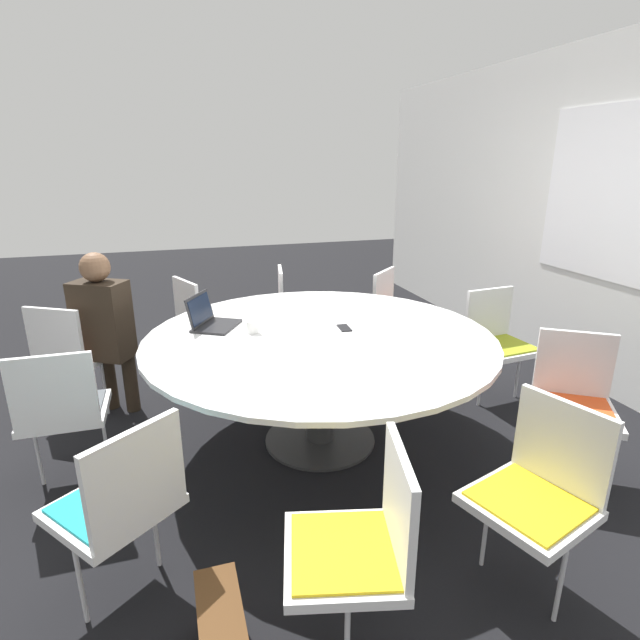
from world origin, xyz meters
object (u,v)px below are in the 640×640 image
chair_6 (498,336)px  chair_0 (71,350)px  chair_8 (295,305)px  chair_9 (202,318)px  chair_1 (62,406)px  chair_5 (574,396)px  chair_2 (121,498)px  chair_7 (396,310)px  laptop (210,319)px  handbag (221,633)px  person_0 (104,323)px  cell_phone (344,328)px  chair_4 (540,485)px  coffee_cup (253,327)px  chair_3 (362,538)px

chair_6 → chair_0: bearing=-17.2°
chair_8 → chair_9: (0.13, -0.85, 0.00)m
chair_0 → chair_1: bearing=-54.1°
chair_5 → chair_6: 1.01m
chair_2 → chair_7: size_ratio=1.00×
chair_1 → chair_7: size_ratio=1.00×
chair_1 → laptop: (-0.43, 0.86, 0.29)m
chair_0 → handbag: bearing=-40.4°
chair_8 → laptop: (1.11, -0.86, 0.29)m
person_0 → handbag: bearing=-45.9°
chair_8 → chair_9: 0.86m
chair_1 → chair_8: same height
laptop → chair_6: bearing=-64.2°
chair_7 → chair_9: (-0.28, -1.69, 0.00)m
chair_0 → cell_phone: chair_0 is taller
cell_phone → chair_8: bearing=179.0°
chair_2 → chair_4: bearing=-52.7°
chair_8 → chair_2: bearing=-17.9°
chair_8 → laptop: size_ratio=2.17×
chair_6 → chair_8: bearing=-50.5°
laptop → chair_1: bearing=146.7°
chair_1 → coffee_cup: (-0.22, 1.10, 0.28)m
chair_8 → cell_phone: 1.43m
chair_3 → chair_4: (-0.06, 0.82, 0.00)m
chair_3 → laptop: bearing=24.6°
chair_9 → chair_6: bearing=38.9°
chair_5 → coffee_cup: bearing=4.4°
chair_1 → chair_9: same height
laptop → chair_4: bearing=-116.5°
chair_1 → chair_3: 1.86m
chair_8 → chair_4: bearing=16.9°
chair_0 → person_0: 0.32m
chair_9 → chair_1: bearing=-54.1°
chair_4 → chair_5: bearing=-68.2°
chair_5 → cell_phone: (-0.86, -1.09, 0.24)m
chair_8 → handbag: chair_8 is taller
chair_3 → chair_9: size_ratio=1.00×
cell_phone → chair_9: bearing=-147.1°
chair_4 → cell_phone: 1.54m
chair_5 → laptop: laptop is taller
chair_2 → chair_9: size_ratio=1.00×
chair_7 → coffee_cup: 1.73m
chair_9 → laptop: 1.02m
coffee_cup → handbag: bearing=-14.9°
handbag → chair_8: bearing=160.4°
chair_9 → cell_phone: (1.28, 0.83, 0.24)m
chair_7 → chair_9: 1.71m
chair_4 → coffee_cup: bearing=12.5°
chair_9 → laptop: bearing=-22.8°
person_0 → chair_5: bearing=-0.8°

